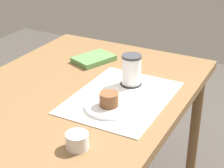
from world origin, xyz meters
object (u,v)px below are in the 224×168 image
Objects in this scene: pastry at (109,99)px; small_book at (94,59)px; pastry_plate at (109,107)px; sugar_bowl at (77,141)px; coffee_mug at (132,69)px; dining_table at (80,104)px.

small_book is (0.36, 0.27, -0.03)m from pastry.
sugar_bowl is at bearing -174.21° from pastry_plate.
sugar_bowl is (-0.25, -0.03, -0.02)m from pastry.
coffee_mug reaches higher than sugar_bowl.
dining_table is 0.26m from coffee_mug.
sugar_bowl is 0.39× the size of small_book.
dining_table is at bearing 124.44° from coffee_mug.
small_book is at bearing 37.24° from pastry.
pastry_plate is 0.23m from coffee_mug.
coffee_mug is at bearing 3.65° from pastry_plate.
pastry_plate is at bearing -176.35° from coffee_mug.
coffee_mug is at bearing 4.80° from sugar_bowl.
pastry_plate is 0.03m from pastry.
pastry_plate is 1.44× the size of coffee_mug.
sugar_bowl reaches higher than dining_table.
coffee_mug is 0.30m from small_book.
pastry is 0.38× the size of small_book.
sugar_bowl is at bearing -174.21° from pastry.
small_book reaches higher than pastry_plate.
coffee_mug is at bearing -97.69° from small_book.
sugar_bowl is at bearing -132.69° from small_book.
pastry is 0.57× the size of coffee_mug.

